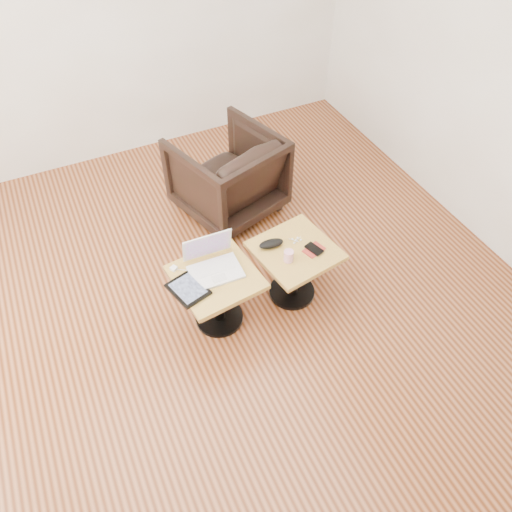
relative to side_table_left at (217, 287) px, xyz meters
name	(u,v)px	position (x,y,z in m)	size (l,w,h in m)	color
room_shell	(193,163)	(-0.07, -0.02, 1.01)	(4.52, 4.52, 2.71)	#512410
side_table_left	(217,287)	(0.00, 0.00, 0.00)	(0.55, 0.55, 0.45)	black
side_table_right	(294,261)	(0.56, -0.01, 0.00)	(0.57, 0.57, 0.45)	black
laptop	(213,263)	(0.01, 0.06, 0.16)	(0.33, 0.28, 0.23)	white
tablet	(188,289)	(-0.20, -0.04, 0.12)	(0.25, 0.29, 0.02)	black
charging_adapter	(174,268)	(-0.22, 0.16, 0.12)	(0.04, 0.04, 0.02)	white
glasses_case	(271,244)	(0.43, 0.08, 0.14)	(0.17, 0.07, 0.05)	black
striped_cup	(289,256)	(0.47, -0.08, 0.15)	(0.06, 0.06, 0.08)	#DA5481
earbuds_tangle	(296,240)	(0.60, 0.05, 0.12)	(0.08, 0.05, 0.01)	white
phone_on_sleeve	(314,249)	(0.67, -0.07, 0.12)	(0.16, 0.13, 0.02)	maroon
armchair	(227,175)	(0.52, 1.04, 0.01)	(0.74, 0.76, 0.69)	black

